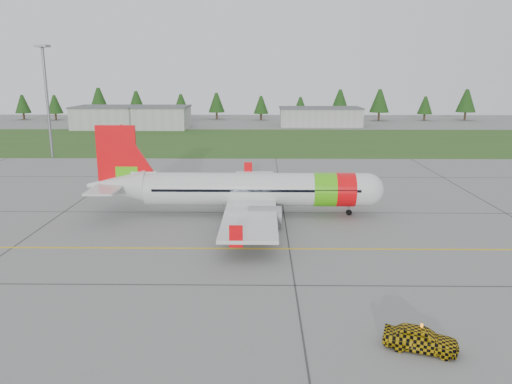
{
  "coord_description": "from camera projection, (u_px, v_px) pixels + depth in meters",
  "views": [
    {
      "loc": [
        7.56,
        -34.37,
        15.25
      ],
      "look_at": [
        6.9,
        16.16,
        3.3
      ],
      "focal_mm": 35.0,
      "sensor_mm": 36.0,
      "label": 1
    }
  ],
  "objects": [
    {
      "name": "floodlight_mast",
      "position": [
        48.0,
        104.0,
        91.59
      ],
      "size": [
        0.5,
        0.5,
        20.0
      ],
      "primitive_type": "cylinder",
      "color": "slate",
      "rests_on": "ground"
    },
    {
      "name": "grass_strip",
      "position": [
        230.0,
        141.0,
        116.84
      ],
      "size": [
        320.0,
        50.0,
        0.03
      ],
      "primitive_type": "cube",
      "color": "#30561E",
      "rests_on": "ground"
    },
    {
      "name": "ground",
      "position": [
        160.0,
        285.0,
        37.05
      ],
      "size": [
        320.0,
        320.0,
        0.0
      ],
      "primitive_type": "plane",
      "color": "gray",
      "rests_on": "ground"
    },
    {
      "name": "service_van",
      "position": [
        123.0,
        146.0,
        94.27
      ],
      "size": [
        1.55,
        1.47,
        4.16
      ],
      "primitive_type": "imported",
      "rotation": [
        0.0,
        0.0,
        0.07
      ],
      "color": "silver",
      "rests_on": "ground"
    },
    {
      "name": "treeline",
      "position": [
        240.0,
        105.0,
        170.18
      ],
      "size": [
        160.0,
        8.0,
        10.0
      ],
      "primitive_type": null,
      "color": "#1C3F14",
      "rests_on": "ground"
    },
    {
      "name": "taxi_guideline",
      "position": [
        178.0,
        248.0,
        44.83
      ],
      "size": [
        120.0,
        0.25,
        0.02
      ],
      "primitive_type": "cube",
      "color": "gold",
      "rests_on": "ground"
    },
    {
      "name": "hangar_west",
      "position": [
        132.0,
        118.0,
        143.78
      ],
      "size": [
        32.0,
        14.0,
        6.0
      ],
      "primitive_type": "cube",
      "color": "#A8A8A3",
      "rests_on": "ground"
    },
    {
      "name": "hangar_east",
      "position": [
        320.0,
        117.0,
        150.96
      ],
      "size": [
        24.0,
        12.0,
        5.2
      ],
      "primitive_type": "cube",
      "color": "#A8A8A3",
      "rests_on": "ground"
    },
    {
      "name": "follow_me_car",
      "position": [
        422.0,
        316.0,
        27.88
      ],
      "size": [
        1.87,
        2.03,
        4.12
      ],
      "primitive_type": "imported",
      "rotation": [
        0.0,
        0.0,
        1.23
      ],
      "color": "gold",
      "rests_on": "ground"
    },
    {
      "name": "aircraft",
      "position": [
        249.0,
        190.0,
        54.96
      ],
      "size": [
        32.71,
        29.97,
        9.92
      ],
      "rotation": [
        0.0,
        0.0,
        -0.01
      ],
      "color": "silver",
      "rests_on": "ground"
    }
  ]
}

